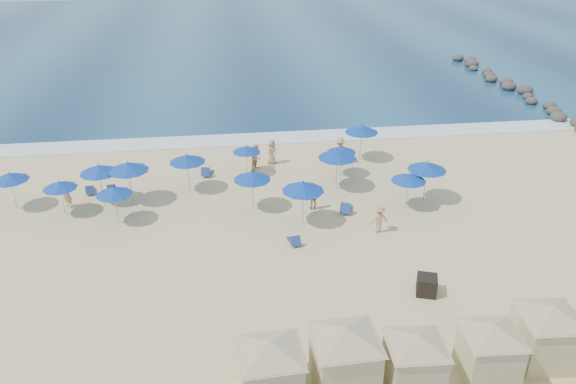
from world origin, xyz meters
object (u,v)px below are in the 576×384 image
Objects in this scene: umbrella_12 at (60,185)px; umbrella_10 at (427,166)px; umbrella_7 at (342,149)px; cabana_2 at (415,354)px; umbrella_8 at (337,154)px; umbrella_11 at (409,177)px; cabana_4 at (549,326)px; beachgoer_4 at (272,152)px; beachgoer_3 at (340,151)px; cabana_0 at (270,363)px; umbrella_2 at (128,167)px; umbrella_4 at (246,149)px; cabana_3 at (491,344)px; cabana_1 at (345,350)px; umbrella_1 at (99,169)px; beachgoer_1 at (257,157)px; umbrella_5 at (252,176)px; beachgoer_5 at (379,219)px; umbrella_6 at (303,187)px; beachgoer_2 at (314,197)px; umbrella_13 at (187,158)px; umbrella_9 at (362,129)px; umbrella_3 at (114,191)px; trash_bin at (427,285)px; umbrella_0 at (10,177)px; rock_jetty at (514,88)px; beachgoer_0 at (67,194)px.

umbrella_10 is at bearing -2.66° from umbrella_12.
umbrella_7 is at bearing 10.72° from umbrella_12.
umbrella_8 is (0.59, 16.19, 0.86)m from cabana_2.
umbrella_11 is (3.48, -3.01, -0.37)m from umbrella_8.
beachgoer_4 is (-8.28, 19.99, -0.73)m from cabana_4.
cabana_2 is 2.23× the size of beachgoer_3.
cabana_0 is 2.57× the size of beachgoer_4.
umbrella_2 reaches higher than umbrella_4.
cabana_2 is 2.86m from cabana_3.
umbrella_1 is at bearing 124.58° from cabana_1.
cabana_2 is at bearing -134.24° from beachgoer_1.
beachgoer_5 is (6.44, -3.45, -1.32)m from umbrella_5.
cabana_3 is at bearing 0.46° from cabana_0.
umbrella_4 is (0.38, 18.99, 0.17)m from cabana_0.
cabana_3 is at bearing -67.49° from umbrella_6.
cabana_2 is 1.53× the size of umbrella_2.
cabana_2 is at bearing 81.55° from beachgoer_2.
umbrella_1 is 5.07m from umbrella_13.
cabana_0 reaches higher than umbrella_9.
cabana_2 is 13.85m from beachgoer_2.
trash_bin is at bearing -29.86° from umbrella_3.
beachgoer_1 is at bearing 32.01° from umbrella_13.
umbrella_0 is 0.96× the size of umbrella_5.
umbrella_12 is 1.36× the size of beachgoer_2.
umbrella_10 is at bearing -91.82° from beachgoer_4.
beachgoer_1 reaches higher than trash_bin.
rock_jetty is at bearing 29.26° from umbrella_2.
cabana_2 is at bearing 37.60° from beachgoer_3.
trash_bin is (-19.34, -29.46, 0.07)m from rock_jetty.
beachgoer_1 is at bearing -45.29° from beachgoer_3.
cabana_4 reaches higher than beachgoer_2.
umbrella_10 is at bearing -26.72° from umbrella_4.
cabana_1 is 15.79m from umbrella_10.
cabana_1 is 16.20m from umbrella_8.
beachgoer_1 reaches higher than rock_jetty.
rock_jetty is 29.76m from beachgoer_1.
beachgoer_4 is at bearing 98.13° from cabana_2.
cabana_1 is 1.81× the size of umbrella_10.
trash_bin is at bearing 99.54° from beachgoer_2.
umbrella_2 reaches higher than beachgoer_1.
beachgoer_1 is (11.24, 4.01, 0.05)m from beachgoer_0.
umbrella_1 is at bearing -152.12° from rock_jetty.
cabana_4 is at bearing -115.78° from rock_jetty.
beachgoer_4 is (9.23, 7.05, -1.08)m from umbrella_3.
umbrella_5 reaches higher than beachgoer_1.
umbrella_12 is at bearing 169.70° from trash_bin.
umbrella_4 is 0.96× the size of umbrella_7.
cabana_0 is 2.18× the size of umbrella_4.
umbrella_2 is (-14.53, 15.79, 0.84)m from cabana_3.
umbrella_4 is 6.08m from umbrella_7.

